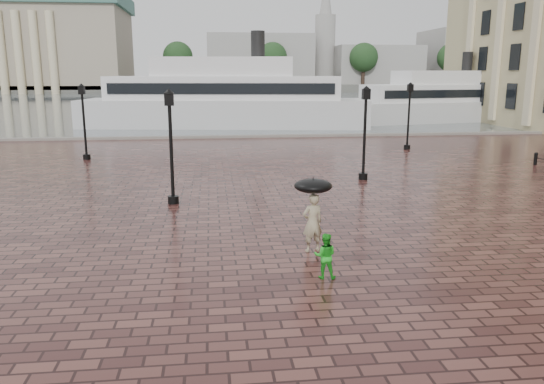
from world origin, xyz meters
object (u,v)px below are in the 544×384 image
(child_pedestrian, at_px, (325,256))
(street_lamps, at_px, (265,126))
(ferry_near, at_px, (224,99))
(ferry_far, at_px, (443,101))
(adult_pedestrian, at_px, (312,223))

(child_pedestrian, bearing_deg, street_lamps, -77.10)
(street_lamps, xyz_separation_m, child_pedestrian, (-0.11, -16.02, -1.73))
(ferry_near, distance_m, ferry_far, 23.92)
(street_lamps, relative_size, child_pedestrian, 18.14)
(child_pedestrian, bearing_deg, adult_pedestrian, -78.57)
(child_pedestrian, relative_size, ferry_far, 0.05)
(street_lamps, distance_m, adult_pedestrian, 14.00)
(adult_pedestrian, relative_size, ferry_far, 0.08)
(adult_pedestrian, xyz_separation_m, child_pedestrian, (-0.07, -2.09, -0.28))
(child_pedestrian, bearing_deg, ferry_far, -104.05)
(adult_pedestrian, distance_m, ferry_near, 37.82)
(ferry_near, bearing_deg, ferry_far, 15.77)
(street_lamps, distance_m, ferry_far, 34.91)
(adult_pedestrian, xyz_separation_m, ferry_far, (22.18, 40.92, 1.35))
(adult_pedestrian, relative_size, child_pedestrian, 1.47)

